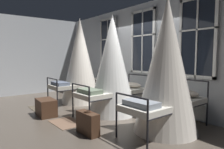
# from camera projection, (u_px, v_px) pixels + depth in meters

# --- Properties ---
(ground) EXTENTS (20.95, 20.95, 0.00)m
(ground) POSITION_uv_depth(u_px,v_px,m) (112.00, 113.00, 5.51)
(ground) COLOR brown
(back_wall_with_windows) EXTENTS (8.62, 0.10, 3.08)m
(back_wall_with_windows) POSITION_uv_depth(u_px,v_px,m) (145.00, 56.00, 6.14)
(back_wall_with_windows) COLOR silver
(back_wall_with_windows) RESTS_ON ground
(window_bank) EXTENTS (4.35, 0.10, 2.81)m
(window_bank) POSITION_uv_depth(u_px,v_px,m) (142.00, 68.00, 6.10)
(window_bank) COLOR black
(window_bank) RESTS_ON ground
(cot_first) EXTENTS (1.28, 1.99, 2.77)m
(cot_first) POSITION_uv_depth(u_px,v_px,m) (80.00, 62.00, 6.75)
(cot_first) COLOR black
(cot_first) RESTS_ON ground
(cot_second) EXTENTS (1.28, 2.01, 2.62)m
(cot_second) POSITION_uv_depth(u_px,v_px,m) (112.00, 66.00, 5.40)
(cot_second) COLOR black
(cot_second) RESTS_ON ground
(cot_third) EXTENTS (1.28, 2.01, 2.70)m
(cot_third) POSITION_uv_depth(u_px,v_px,m) (166.00, 67.00, 4.07)
(cot_third) COLOR black
(cot_third) RESTS_ON ground
(rug_first) EXTENTS (0.81, 0.58, 0.01)m
(rug_first) POSITION_uv_depth(u_px,v_px,m) (41.00, 108.00, 6.05)
(rug_first) COLOR brown
(rug_first) RESTS_ON ground
(rug_second) EXTENTS (0.81, 0.58, 0.01)m
(rug_second) POSITION_uv_depth(u_px,v_px,m) (66.00, 123.00, 4.70)
(rug_second) COLOR brown
(rug_second) RESTS_ON ground
(suitcase_dark) EXTENTS (0.57, 0.23, 0.47)m
(suitcase_dark) POSITION_uv_depth(u_px,v_px,m) (88.00, 123.00, 4.01)
(suitcase_dark) COLOR #472D1E
(suitcase_dark) RESTS_ON ground
(travel_trunk) EXTENTS (0.66, 0.44, 0.43)m
(travel_trunk) POSITION_uv_depth(u_px,v_px,m) (46.00, 107.00, 5.26)
(travel_trunk) COLOR #472D1E
(travel_trunk) RESTS_ON ground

